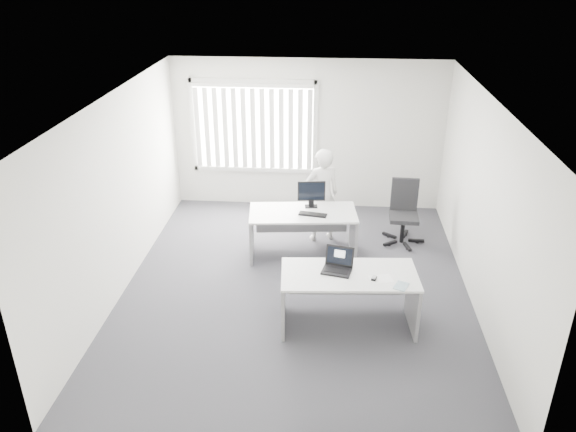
# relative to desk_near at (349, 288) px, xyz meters

# --- Properties ---
(ground) EXTENTS (6.00, 6.00, 0.00)m
(ground) POSITION_rel_desk_near_xyz_m (-0.73, 0.86, -0.57)
(ground) COLOR #47474D
(ground) RESTS_ON ground
(wall_back) EXTENTS (5.00, 0.02, 2.80)m
(wall_back) POSITION_rel_desk_near_xyz_m (-0.73, 3.86, 0.83)
(wall_back) COLOR silver
(wall_back) RESTS_ON ground
(wall_front) EXTENTS (5.00, 0.02, 2.80)m
(wall_front) POSITION_rel_desk_near_xyz_m (-0.73, -2.14, 0.83)
(wall_front) COLOR silver
(wall_front) RESTS_ON ground
(wall_left) EXTENTS (0.02, 6.00, 2.80)m
(wall_left) POSITION_rel_desk_near_xyz_m (-3.23, 0.86, 0.83)
(wall_left) COLOR silver
(wall_left) RESTS_ON ground
(wall_right) EXTENTS (0.02, 6.00, 2.80)m
(wall_right) POSITION_rel_desk_near_xyz_m (1.77, 0.86, 0.83)
(wall_right) COLOR silver
(wall_right) RESTS_ON ground
(ceiling) EXTENTS (5.00, 6.00, 0.02)m
(ceiling) POSITION_rel_desk_near_xyz_m (-0.73, 0.86, 2.23)
(ceiling) COLOR silver
(ceiling) RESTS_ON wall_back
(window) EXTENTS (2.32, 0.06, 1.76)m
(window) POSITION_rel_desk_near_xyz_m (-1.73, 3.82, 0.98)
(window) COLOR silver
(window) RESTS_ON wall_back
(blinds) EXTENTS (2.20, 0.10, 1.50)m
(blinds) POSITION_rel_desk_near_xyz_m (-1.73, 3.76, 0.95)
(blinds) COLOR white
(blinds) RESTS_ON wall_back
(desk_near) EXTENTS (1.78, 0.93, 0.79)m
(desk_near) POSITION_rel_desk_near_xyz_m (0.00, 0.00, 0.00)
(desk_near) COLOR white
(desk_near) RESTS_ON ground
(desk_far) EXTENTS (1.75, 0.96, 0.77)m
(desk_far) POSITION_rel_desk_near_xyz_m (-0.70, 1.85, -0.02)
(desk_far) COLOR white
(desk_far) RESTS_ON ground
(office_chair) EXTENTS (0.63, 0.63, 1.08)m
(office_chair) POSITION_rel_desk_near_xyz_m (0.96, 2.47, -0.23)
(office_chair) COLOR black
(office_chair) RESTS_ON ground
(person) EXTENTS (0.69, 0.58, 1.62)m
(person) POSITION_rel_desk_near_xyz_m (-0.42, 2.44, 0.24)
(person) COLOR silver
(person) RESTS_ON ground
(laptop) EXTENTS (0.43, 0.40, 0.28)m
(laptop) POSITION_rel_desk_near_xyz_m (-0.16, 0.03, 0.36)
(laptop) COLOR black
(laptop) RESTS_ON desk_near
(paper_sheet) EXTENTS (0.32, 0.27, 0.00)m
(paper_sheet) POSITION_rel_desk_near_xyz_m (0.39, -0.09, 0.22)
(paper_sheet) COLOR white
(paper_sheet) RESTS_ON desk_near
(mouse) EXTENTS (0.08, 0.11, 0.04)m
(mouse) POSITION_rel_desk_near_xyz_m (0.30, -0.11, 0.24)
(mouse) COLOR #B3B3B5
(mouse) RESTS_ON paper_sheet
(booklet) EXTENTS (0.22, 0.25, 0.01)m
(booklet) POSITION_rel_desk_near_xyz_m (0.62, -0.25, 0.23)
(booklet) COLOR white
(booklet) RESTS_ON desk_near
(keyboard) EXTENTS (0.46, 0.22, 0.02)m
(keyboard) POSITION_rel_desk_near_xyz_m (-0.54, 1.75, 0.21)
(keyboard) COLOR black
(keyboard) RESTS_ON desk_far
(monitor) EXTENTS (0.45, 0.17, 0.44)m
(monitor) POSITION_rel_desk_near_xyz_m (-0.58, 2.06, 0.42)
(monitor) COLOR black
(monitor) RESTS_ON desk_far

